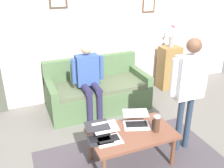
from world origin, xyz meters
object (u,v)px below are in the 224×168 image
at_px(laptop_center, 108,136).
at_px(couch, 97,91).
at_px(laptop_right, 99,134).
at_px(french_press, 156,124).
at_px(person_standing, 189,82).
at_px(laptop_left, 136,121).
at_px(side_shelf, 169,68).
at_px(person_seated, 89,76).
at_px(flower_vase, 171,40).
at_px(coffee_table, 132,136).

bearing_deg(laptop_center, couch, -104.47).
bearing_deg(laptop_right, french_press, 168.92).
height_order(laptop_right, person_standing, person_standing).
relative_size(laptop_center, person_standing, 0.22).
relative_size(laptop_left, laptop_center, 1.26).
bearing_deg(laptop_center, french_press, 172.42).
xyz_separation_m(couch, french_press, (-0.20, 1.70, 0.27)).
xyz_separation_m(laptop_right, french_press, (-0.71, 0.14, 0.06)).
distance_m(side_shelf, person_seated, 1.99).
relative_size(couch, flower_vase, 4.03).
relative_size(laptop_left, french_press, 1.77).
height_order(laptop_left, french_press, french_press).
xyz_separation_m(couch, laptop_left, (-0.04, 1.47, 0.21)).
xyz_separation_m(laptop_right, side_shelf, (-2.21, -1.81, -0.06)).
xyz_separation_m(laptop_center, laptop_right, (0.09, -0.06, 0.00)).
distance_m(couch, laptop_left, 1.48).
relative_size(laptop_center, person_seated, 0.27).
distance_m(laptop_center, flower_vase, 2.87).
bearing_deg(couch, laptop_center, 75.53).
bearing_deg(person_seated, laptop_right, 77.58).
height_order(couch, side_shelf, side_shelf).
height_order(coffee_table, side_shelf, side_shelf).
relative_size(person_standing, person_seated, 1.25).
bearing_deg(flower_vase, couch, 7.95).
bearing_deg(french_press, side_shelf, -127.71).
distance_m(couch, french_press, 1.74).
xyz_separation_m(laptop_center, side_shelf, (-2.12, -1.86, -0.05)).
bearing_deg(laptop_left, person_seated, -78.14).
xyz_separation_m(couch, person_standing, (-0.70, 1.61, 0.72)).
xyz_separation_m(french_press, person_seated, (0.42, -1.48, 0.15)).
bearing_deg(flower_vase, laptop_right, 39.17).
relative_size(french_press, person_standing, 0.15).
bearing_deg(laptop_left, couch, -88.28).
xyz_separation_m(french_press, flower_vase, (-1.50, -1.94, 0.48)).
bearing_deg(french_press, couch, -83.32).
height_order(french_press, side_shelf, side_shelf).
xyz_separation_m(laptop_left, person_standing, (-0.66, 0.15, 0.51)).
height_order(couch, flower_vase, flower_vase).
xyz_separation_m(couch, laptop_right, (0.51, 1.57, 0.21)).
distance_m(french_press, flower_vase, 2.50).
bearing_deg(couch, flower_vase, -172.05).
bearing_deg(person_standing, side_shelf, -118.38).
bearing_deg(french_press, coffee_table, -17.99).
bearing_deg(person_standing, flower_vase, -118.39).
bearing_deg(side_shelf, laptop_left, 45.78).
bearing_deg(person_seated, laptop_left, 101.86).
height_order(coffee_table, person_standing, person_standing).
height_order(side_shelf, person_seated, person_seated).
height_order(laptop_left, person_standing, person_standing).
relative_size(french_press, person_seated, 0.19).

